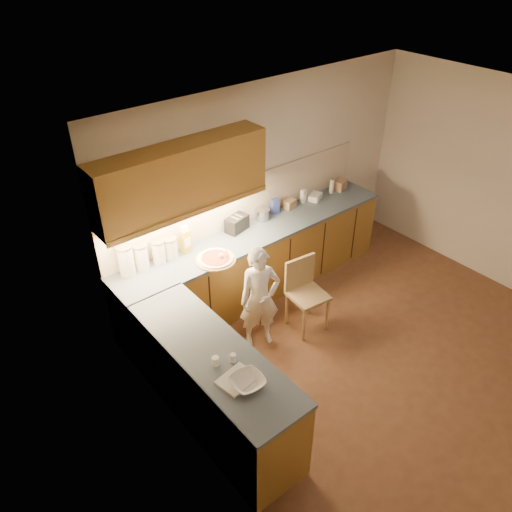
% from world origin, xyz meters
% --- Properties ---
extents(room, '(4.54, 4.50, 2.62)m').
position_xyz_m(room, '(0.00, 0.00, 1.68)').
color(room, brown).
rests_on(room, ground).
extents(l_counter, '(3.77, 2.62, 0.92)m').
position_xyz_m(l_counter, '(-0.92, 1.25, 0.46)').
color(l_counter, olive).
rests_on(l_counter, ground).
extents(backsplash, '(3.75, 0.02, 0.58)m').
position_xyz_m(backsplash, '(-0.38, 1.99, 1.21)').
color(backsplash, beige).
rests_on(backsplash, l_counter).
extents(upper_cabinets, '(1.95, 0.36, 0.73)m').
position_xyz_m(upper_cabinets, '(-1.27, 1.82, 1.85)').
color(upper_cabinets, olive).
rests_on(upper_cabinets, ground).
extents(pizza_on_board, '(0.45, 0.45, 0.18)m').
position_xyz_m(pizza_on_board, '(-1.12, 1.51, 0.94)').
color(pizza_on_board, tan).
rests_on(pizza_on_board, l_counter).
extents(child, '(0.53, 0.45, 1.25)m').
position_xyz_m(child, '(-0.94, 0.97, 0.62)').
color(child, white).
rests_on(child, ground).
extents(wooden_chair, '(0.44, 0.44, 0.89)m').
position_xyz_m(wooden_chair, '(-0.34, 0.87, 0.51)').
color(wooden_chair, tan).
rests_on(wooden_chair, ground).
extents(mixing_bowl, '(0.30, 0.30, 0.07)m').
position_xyz_m(mixing_bowl, '(-1.95, -0.11, 0.95)').
color(mixing_bowl, silver).
rests_on(mixing_bowl, l_counter).
extents(canister_a, '(0.18, 0.18, 0.36)m').
position_xyz_m(canister_a, '(-2.00, 1.88, 1.10)').
color(canister_a, beige).
rests_on(canister_a, l_counter).
extents(canister_b, '(0.17, 0.17, 0.30)m').
position_xyz_m(canister_b, '(-1.82, 1.89, 1.07)').
color(canister_b, white).
rests_on(canister_b, l_counter).
extents(canister_c, '(0.15, 0.15, 0.28)m').
position_xyz_m(canister_c, '(-1.63, 1.85, 1.06)').
color(canister_c, white).
rests_on(canister_c, l_counter).
extents(canister_d, '(0.16, 0.16, 0.26)m').
position_xyz_m(canister_d, '(-1.48, 1.86, 1.05)').
color(canister_d, silver).
rests_on(canister_d, l_counter).
extents(oil_jug, '(0.12, 0.10, 0.33)m').
position_xyz_m(oil_jug, '(-1.28, 1.86, 1.07)').
color(oil_jug, '#B19323').
rests_on(oil_jug, l_counter).
extents(toaster, '(0.32, 0.23, 0.19)m').
position_xyz_m(toaster, '(-0.55, 1.87, 1.01)').
color(toaster, black).
rests_on(toaster, l_counter).
extents(steel_pot, '(0.19, 0.19, 0.14)m').
position_xyz_m(steel_pot, '(-0.15, 1.88, 0.99)').
color(steel_pot, '#A5A5AA').
rests_on(steel_pot, l_counter).
extents(blue_box, '(0.11, 0.09, 0.20)m').
position_xyz_m(blue_box, '(0.08, 1.90, 1.02)').
color(blue_box, '#334399').
rests_on(blue_box, l_counter).
extents(card_box_a, '(0.17, 0.14, 0.11)m').
position_xyz_m(card_box_a, '(0.32, 1.88, 0.98)').
color(card_box_a, tan).
rests_on(card_box_a, l_counter).
extents(white_bottle, '(0.06, 0.06, 0.18)m').
position_xyz_m(white_bottle, '(0.55, 1.88, 1.01)').
color(white_bottle, white).
rests_on(white_bottle, l_counter).
extents(flat_pack, '(0.23, 0.20, 0.08)m').
position_xyz_m(flat_pack, '(0.74, 1.84, 0.96)').
color(flat_pack, white).
rests_on(flat_pack, l_counter).
extents(tall_jar, '(0.07, 0.07, 0.21)m').
position_xyz_m(tall_jar, '(1.05, 1.84, 1.03)').
color(tall_jar, white).
rests_on(tall_jar, l_counter).
extents(card_box_b, '(0.21, 0.18, 0.14)m').
position_xyz_m(card_box_b, '(1.21, 1.84, 0.99)').
color(card_box_b, tan).
rests_on(card_box_b, l_counter).
extents(dough_cloth, '(0.33, 0.28, 0.02)m').
position_xyz_m(dough_cloth, '(-1.99, -0.02, 0.93)').
color(dough_cloth, silver).
rests_on(dough_cloth, l_counter).
extents(spice_jar_a, '(0.08, 0.08, 0.08)m').
position_xyz_m(spice_jar_a, '(-2.02, 0.24, 0.96)').
color(spice_jar_a, white).
rests_on(spice_jar_a, l_counter).
extents(spice_jar_b, '(0.07, 0.07, 0.08)m').
position_xyz_m(spice_jar_b, '(-1.88, 0.18, 0.96)').
color(spice_jar_b, silver).
rests_on(spice_jar_b, l_counter).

